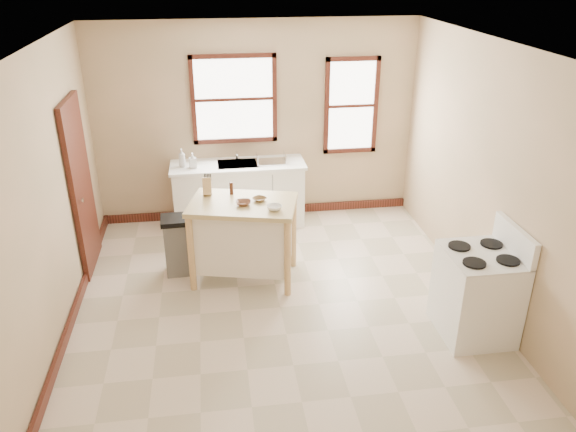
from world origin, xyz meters
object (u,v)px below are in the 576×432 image
at_px(dish_rack, 271,159).
at_px(gas_stove, 478,282).
at_px(kitchen_island, 244,241).
at_px(soap_bottle_a, 182,158).
at_px(bowl_c, 274,208).
at_px(trash_bin, 179,245).
at_px(bowl_b, 260,199).
at_px(knife_block, 207,187).
at_px(bowl_a, 243,203).
at_px(pepper_grinder, 231,188).
at_px(soap_bottle_b, 193,160).

distance_m(dish_rack, gas_stove, 3.40).
distance_m(dish_rack, kitchen_island, 1.63).
xyz_separation_m(soap_bottle_a, bowl_c, (1.05, -1.73, -0.03)).
height_order(dish_rack, gas_stove, gas_stove).
bearing_deg(soap_bottle_a, trash_bin, -92.24).
height_order(kitchen_island, bowl_b, bowl_b).
bearing_deg(knife_block, trash_bin, -168.86).
xyz_separation_m(kitchen_island, knife_block, (-0.39, 0.29, 0.59)).
relative_size(soap_bottle_a, dish_rack, 0.61).
relative_size(bowl_a, gas_stove, 0.15).
bearing_deg(dish_rack, soap_bottle_a, -172.61).
xyz_separation_m(soap_bottle_a, pepper_grinder, (0.61, -1.22, 0.01)).
bearing_deg(bowl_a, kitchen_island, 95.35).
bearing_deg(bowl_a, pepper_grinder, 109.78).
xyz_separation_m(kitchen_island, trash_bin, (-0.77, 0.23, -0.12)).
height_order(bowl_c, gas_stove, gas_stove).
height_order(knife_block, trash_bin, knife_block).
distance_m(soap_bottle_b, dish_rack, 1.08).
relative_size(soap_bottle_a, bowl_c, 1.49).
height_order(kitchen_island, gas_stove, gas_stove).
distance_m(dish_rack, trash_bin, 1.88).
height_order(kitchen_island, bowl_c, bowl_c).
relative_size(soap_bottle_b, gas_stove, 0.18).
distance_m(soap_bottle_b, bowl_c, 1.90).
height_order(knife_block, gas_stove, same).
xyz_separation_m(dish_rack, kitchen_island, (-0.50, -1.48, -0.48)).
relative_size(soap_bottle_b, dish_rack, 0.51).
bearing_deg(dish_rack, bowl_b, -94.33).
xyz_separation_m(bowl_c, trash_bin, (-1.11, 0.49, -0.64)).
bearing_deg(bowl_c, knife_block, 143.32).
bearing_deg(soap_bottle_a, soap_bottle_b, -23.20).
bearing_deg(kitchen_island, soap_bottle_b, 126.20).
distance_m(soap_bottle_a, bowl_c, 2.03).
relative_size(dish_rack, trash_bin, 0.55).
bearing_deg(gas_stove, soap_bottle_a, 135.56).
distance_m(soap_bottle_b, bowl_b, 1.59).
relative_size(soap_bottle_b, knife_block, 1.04).
height_order(soap_bottle_a, knife_block, knife_block).
distance_m(dish_rack, pepper_grinder, 1.36).
bearing_deg(knife_block, gas_stove, -30.35).
bearing_deg(kitchen_island, soap_bottle_a, 130.03).
xyz_separation_m(soap_bottle_a, knife_block, (0.33, -1.19, 0.04)).
bearing_deg(bowl_b, soap_bottle_b, 118.99).
xyz_separation_m(bowl_c, gas_stove, (1.90, -1.16, -0.42)).
relative_size(bowl_a, bowl_c, 1.05).
relative_size(kitchen_island, trash_bin, 1.63).
distance_m(bowl_a, trash_bin, 1.05).
relative_size(soap_bottle_b, bowl_a, 1.18).
relative_size(soap_bottle_a, pepper_grinder, 1.66).
distance_m(soap_bottle_b, bowl_a, 1.59).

